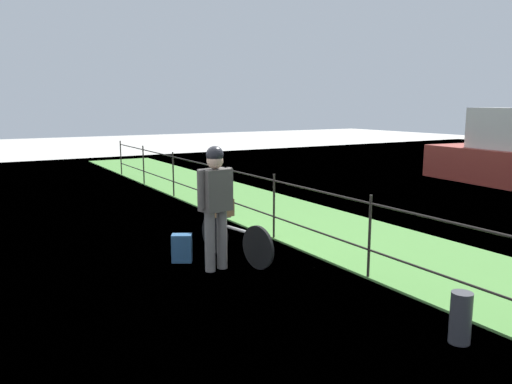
# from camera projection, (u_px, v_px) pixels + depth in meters

# --- Properties ---
(ground_plane) EXTENTS (60.00, 60.00, 0.00)m
(ground_plane) POSITION_uv_depth(u_px,v_px,m) (167.00, 256.00, 7.43)
(ground_plane) COLOR beige
(grass_strip) EXTENTS (27.00, 2.40, 0.03)m
(grass_strip) POSITION_uv_depth(u_px,v_px,m) (329.00, 229.00, 8.96)
(grass_strip) COLOR #569342
(grass_strip) RESTS_ON ground
(iron_fence) EXTENTS (18.04, 0.04, 1.10)m
(iron_fence) POSITION_uv_depth(u_px,v_px,m) (274.00, 201.00, 8.26)
(iron_fence) COLOR #28231E
(iron_fence) RESTS_ON ground
(bicycle_main) EXTENTS (1.58, 0.34, 0.60)m
(bicycle_main) POSITION_uv_depth(u_px,v_px,m) (234.00, 238.00, 7.18)
(bicycle_main) COLOR black
(bicycle_main) RESTS_ON ground
(wooden_crate) EXTENTS (0.41, 0.35, 0.25)m
(wooden_crate) POSITION_uv_depth(u_px,v_px,m) (219.00, 207.00, 7.38)
(wooden_crate) COLOR brown
(wooden_crate) RESTS_ON bicycle_main
(terrier_dog) EXTENTS (0.32, 0.19, 0.18)m
(terrier_dog) POSITION_uv_depth(u_px,v_px,m) (220.00, 193.00, 7.32)
(terrier_dog) COLOR #4C3D2D
(terrier_dog) RESTS_ON wooden_crate
(cyclist_person) EXTENTS (0.33, 0.53, 1.68)m
(cyclist_person) POSITION_uv_depth(u_px,v_px,m) (215.00, 197.00, 6.65)
(cyclist_person) COLOR slate
(cyclist_person) RESTS_ON ground
(backpack_on_paving) EXTENTS (0.29, 0.33, 0.40)m
(backpack_on_paving) POSITION_uv_depth(u_px,v_px,m) (182.00, 248.00, 7.13)
(backpack_on_paving) COLOR #28517A
(backpack_on_paving) RESTS_ON ground
(mooring_bollard) EXTENTS (0.20, 0.20, 0.50)m
(mooring_bollard) POSITION_uv_depth(u_px,v_px,m) (461.00, 318.00, 4.68)
(mooring_bollard) COLOR #38383D
(mooring_bollard) RESTS_ON ground
(moored_boat_mid) EXTENTS (4.85, 2.48, 3.74)m
(moored_boat_mid) POSITION_uv_depth(u_px,v_px,m) (510.00, 157.00, 14.10)
(moored_boat_mid) COLOR #9E3328
(moored_boat_mid) RESTS_ON ground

